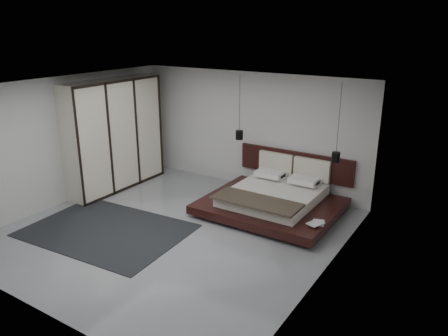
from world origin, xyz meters
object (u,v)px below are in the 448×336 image
Objects in this scene: lattice_screen at (144,124)px; wardrobe at (114,135)px; pendant_right at (336,157)px; pendant_left at (239,135)px; bed at (274,198)px; rug at (107,230)px.

lattice_screen is 0.97× the size of wardrobe.
wardrobe is at bearing -166.77° from pendant_right.
pendant_right is at bearing -0.00° from pendant_left.
lattice_screen reaches higher than bed.
lattice_screen is at bearing 120.15° from rug.
lattice_screen is 4.32m from bed.
lattice_screen is 1.32m from wardrobe.
pendant_right is (1.14, 0.44, 1.01)m from bed.
wardrobe reaches higher than lattice_screen.
pendant_left reaches higher than lattice_screen.
wardrobe is at bearing 130.28° from rug.
bed is 0.91× the size of rug.
bed is at bearing -7.42° from lattice_screen.
pendant_left is at bearing 180.00° from pendant_right.
wardrobe reaches higher than bed.
pendant_left is at bearing 68.87° from rug.
lattice_screen is 1.61× the size of pendant_right.
pendant_left is 0.54× the size of wardrobe.
wardrobe is at bearing -156.83° from pendant_left.
rug is (1.59, -1.88, -1.31)m from wardrobe.
wardrobe reaches higher than rug.
wardrobe is (-3.91, -0.75, 1.03)m from bed.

